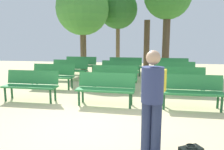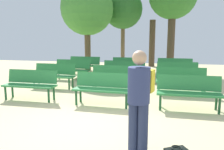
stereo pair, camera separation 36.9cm
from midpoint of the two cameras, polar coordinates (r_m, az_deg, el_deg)
The scene contains 17 objects.
ground_plane at distance 4.84m, azimuth -7.82°, elevation -12.80°, with size 24.00×24.00×0.00m, color beige.
bench_r0_c0 at distance 7.01m, azimuth -21.51°, elevation -2.05°, with size 1.61×0.51×0.87m.
bench_r0_c1 at distance 6.11m, azimuth -3.34°, elevation -3.02°, with size 1.62×0.56×0.87m.
bench_r0_c2 at distance 6.08m, azimuth 18.05°, elevation -3.56°, with size 1.61×0.52×0.87m.
bench_r1_c0 at distance 8.47m, azimuth -16.21°, elevation 0.14°, with size 1.62×0.55×0.87m.
bench_r1_c1 at distance 7.72m, azimuth -0.79°, elevation -0.37°, with size 1.61×0.51×0.87m.
bench_r1_c2 at distance 7.61m, azimuth 15.92°, elevation -0.88°, with size 1.61×0.50×0.87m.
bench_r2_c0 at distance 9.92m, azimuth -11.93°, elevation 1.65°, with size 1.62×0.57×0.87m.
bench_r2_c1 at distance 9.35m, azimuth 0.93°, elevation 1.38°, with size 1.62×0.55×0.87m.
bench_r2_c2 at distance 9.27m, azimuth 14.80°, elevation 0.98°, with size 1.60×0.49×0.87m.
bench_r3_c0 at distance 11.45m, azimuth -9.02°, elevation 2.77°, with size 1.62×0.55×0.87m.
bench_r3_c1 at distance 10.89m, azimuth 2.46°, elevation 2.53°, with size 1.60×0.49×0.87m.
bench_r3_c2 at distance 10.87m, azimuth 14.03°, elevation 2.24°, with size 1.62×0.54×0.87m.
tree_0 at distance 14.06m, azimuth 0.77°, elevation 16.41°, with size 2.36×2.36×4.72m.
tree_1 at distance 12.72m, azimuth -8.46°, elevation 16.43°, with size 2.89×2.89×4.85m.
tree_3 at distance 14.63m, azimuth 8.17°, elevation 8.06°, with size 0.38×0.38×2.95m.
visitor_with_backpack at distance 3.48m, azimuth 7.42°, elevation -5.44°, with size 0.45×0.59×1.65m.
Camera 1 is at (1.08, -4.33, 1.83)m, focal length 35.57 mm.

